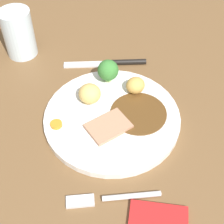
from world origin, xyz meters
The scene contains 11 objects.
dining_table centered at (0.00, 0.00, 1.80)cm, with size 120.00×84.00×3.60cm, color brown.
dinner_plate centered at (-1.35, -0.99, 4.30)cm, with size 26.01×26.01×1.40cm, color white.
gravy_pool centered at (-1.45, -6.08, 5.15)cm, with size 10.82×10.82×0.30cm, color #563819.
meat_slice_main centered at (-4.29, 0.39, 5.40)cm, with size 7.59×5.40×0.80cm, color tan.
roast_potato_left centered at (3.05, 2.87, 6.92)cm, with size 4.38×4.28×3.84cm, color #D8B260.
roast_potato_right centered at (4.63, -6.38, 6.66)cm, with size 3.87×3.56×3.33cm, color tan.
carrot_coin_front centered at (-2.65, 9.52, 5.33)cm, with size 2.21×2.21×0.66cm, color orange.
broccoli_floret centered at (8.43, -1.28, 7.78)cm, with size 4.33×4.33×5.01cm.
fork centered at (-17.90, 1.10, 3.99)cm, with size 2.05×15.27×0.90cm.
knife centered at (15.06, -2.94, 4.05)cm, with size 2.71×18.56×1.20cm.
water_glass centered at (21.60, 17.35, 9.03)cm, with size 6.87×6.87×10.87cm, color silver.
Camera 1 is at (-43.57, 3.74, 53.66)cm, focal length 54.49 mm.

